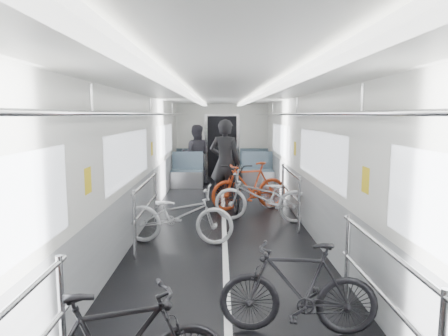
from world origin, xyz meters
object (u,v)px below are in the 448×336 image
object	(u,v)px
bike_aisle	(234,184)
bike_right_mid	(262,197)
bike_right_near	(298,288)
person_standing	(225,163)
person_seated	(196,154)
bike_left_far	(178,215)
bike_right_far	(249,186)

from	to	relation	value
bike_aisle	bike_right_mid	bearing A→B (deg)	-73.44
bike_right_near	bike_aisle	xyz separation A→B (m)	(-0.41, 5.26, 0.06)
person_standing	person_seated	bearing A→B (deg)	-57.14
bike_left_far	bike_aisle	world-z (taller)	bike_aisle
bike_right_near	person_seated	world-z (taller)	person_seated
bike_right_mid	bike_right_far	world-z (taller)	bike_right_far
bike_right_near	person_seated	size ratio (longest dim) A/B	0.84
bike_right_mid	bike_right_far	xyz separation A→B (m)	(-0.17, 1.01, 0.03)
bike_left_far	bike_aisle	distance (m)	2.76
bike_left_far	bike_right_near	distance (m)	3.02
bike_right_mid	bike_aisle	bearing A→B (deg)	-148.00
bike_right_far	person_seated	world-z (taller)	person_seated
person_seated	bike_right_near	bearing A→B (deg)	102.58
bike_aisle	person_seated	bearing A→B (deg)	103.69
bike_left_far	person_seated	xyz separation A→B (m)	(-0.05, 5.66, 0.41)
bike_left_far	bike_right_mid	bearing A→B (deg)	-41.69
bike_left_far	person_standing	world-z (taller)	person_standing
bike_right_near	person_standing	size ratio (longest dim) A/B	0.75
bike_right_mid	bike_aisle	distance (m)	1.39
bike_right_near	bike_aisle	size ratio (longest dim) A/B	0.77
bike_right_near	person_seated	xyz separation A→B (m)	(-1.43, 8.33, 0.43)
bike_right_near	person_standing	distance (m)	5.42
bike_aisle	bike_left_far	bearing A→B (deg)	-115.29
bike_right_near	person_standing	world-z (taller)	person_standing
bike_right_near	person_standing	xyz separation A→B (m)	(-0.60, 5.36, 0.53)
bike_right_mid	person_standing	xyz separation A→B (m)	(-0.69, 1.39, 0.49)
person_standing	bike_right_near	bearing A→B (deg)	113.70
bike_right_near	bike_right_far	bearing A→B (deg)	-173.47
bike_right_far	person_seated	xyz separation A→B (m)	(-1.35, 3.36, 0.36)
person_seated	person_standing	bearing A→B (deg)	108.41
bike_right_far	bike_aisle	size ratio (longest dim) A/B	0.90
bike_right_mid	bike_left_far	bearing A→B (deg)	-38.12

